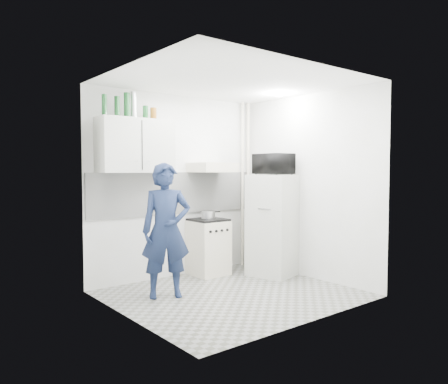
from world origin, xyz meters
TOP-DOWN VIEW (x-y plane):
  - floor at (0.00, 0.00)m, footprint 2.80×2.80m
  - ceiling at (0.00, 0.00)m, footprint 2.80×2.80m
  - wall_back at (0.00, 1.25)m, footprint 2.80×0.00m
  - wall_left at (-1.40, 0.00)m, footprint 0.00×2.60m
  - wall_right at (1.40, 0.00)m, footprint 0.00×2.60m
  - person at (-0.69, 0.42)m, footprint 0.70×0.59m
  - stove at (0.37, 1.00)m, footprint 0.49×0.49m
  - fridge at (1.10, 0.39)m, footprint 0.74×0.74m
  - stove_top at (0.37, 1.00)m, footprint 0.48×0.48m
  - saucepan at (0.40, 1.04)m, footprint 0.20×0.20m
  - microwave at (1.10, 0.39)m, footprint 0.56×0.39m
  - bottle_a at (-1.17, 1.07)m, footprint 0.06×0.06m
  - bottle_b at (-1.00, 1.07)m, footprint 0.07×0.07m
  - bottle_c at (-0.87, 1.07)m, footprint 0.08×0.08m
  - bottle_d at (-0.77, 1.07)m, footprint 0.08×0.08m
  - canister_a at (-0.60, 1.07)m, footprint 0.07×0.07m
  - canister_b at (-0.48, 1.07)m, footprint 0.09×0.09m
  - upper_cabinet at (-0.75, 1.07)m, footprint 1.00×0.35m
  - range_hood at (0.45, 1.00)m, footprint 0.60×0.50m
  - backsplash at (0.00, 1.24)m, footprint 2.74×0.03m
  - pipe_a at (1.30, 1.17)m, footprint 0.05×0.05m
  - pipe_b at (1.18, 1.17)m, footprint 0.04×0.04m
  - ceiling_spot_fixture at (1.00, 0.20)m, footprint 0.10×0.10m

SIDE VIEW (x-z plane):
  - floor at x=0.00m, z-range 0.00..0.00m
  - stove at x=0.37m, z-range 0.00..0.79m
  - fridge at x=1.10m, z-range 0.00..1.47m
  - stove_top at x=0.37m, z-range 0.79..0.82m
  - person at x=-0.69m, z-range 0.00..1.62m
  - saucepan at x=0.40m, z-range 0.82..0.93m
  - backsplash at x=0.00m, z-range 0.90..1.50m
  - wall_left at x=-1.40m, z-range 0.00..2.60m
  - wall_right at x=1.40m, z-range 0.00..2.60m
  - pipe_a at x=1.30m, z-range 0.00..2.60m
  - pipe_b at x=1.18m, z-range 0.00..2.60m
  - wall_back at x=0.00m, z-range -0.10..2.70m
  - range_hood at x=0.45m, z-range 1.50..1.64m
  - microwave at x=1.10m, z-range 1.47..1.77m
  - upper_cabinet at x=-0.75m, z-range 1.50..2.20m
  - canister_b at x=-0.48m, z-range 2.20..2.36m
  - canister_a at x=-0.60m, z-range 2.20..2.38m
  - bottle_b at x=-1.00m, z-range 2.20..2.46m
  - bottle_a at x=-1.17m, z-range 2.20..2.47m
  - bottle_c at x=-0.87m, z-range 2.20..2.52m
  - bottle_d at x=-0.77m, z-range 2.20..2.54m
  - ceiling_spot_fixture at x=1.00m, z-range 2.56..2.58m
  - ceiling at x=0.00m, z-range 2.60..2.60m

